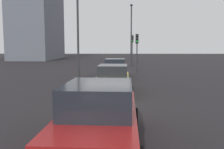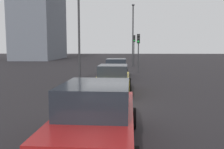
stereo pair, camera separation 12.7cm
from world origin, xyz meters
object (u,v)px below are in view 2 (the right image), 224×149
(traffic_light_near_right, at_px, (138,45))
(street_lamp_kerbside, at_px, (133,30))
(car_yellow_second, at_px, (113,79))
(car_grey_lead, at_px, (116,68))
(street_lamp_far, at_px, (79,13))
(car_red_third, at_px, (97,117))
(traffic_light_near_left, at_px, (134,44))

(traffic_light_near_right, bearing_deg, street_lamp_kerbside, -170.99)
(car_yellow_second, bearing_deg, car_grey_lead, 1.35)
(car_yellow_second, distance_m, street_lamp_far, 7.58)
(car_red_third, height_order, street_lamp_kerbside, street_lamp_kerbside)
(traffic_light_near_right, height_order, street_lamp_kerbside, street_lamp_kerbside)
(car_yellow_second, xyz_separation_m, traffic_light_near_left, (20.21, -2.15, 2.18))
(car_red_third, height_order, traffic_light_near_left, traffic_light_near_left)
(car_yellow_second, distance_m, car_red_third, 7.50)
(car_yellow_second, distance_m, traffic_light_near_right, 10.99)
(street_lamp_kerbside, bearing_deg, street_lamp_far, 158.65)
(traffic_light_near_right, relative_size, street_lamp_far, 0.43)
(car_red_third, xyz_separation_m, street_lamp_far, (13.09, 2.65, 4.23))
(car_grey_lead, relative_size, car_yellow_second, 0.97)
(traffic_light_near_left, bearing_deg, street_lamp_far, -26.59)
(traffic_light_near_left, xyz_separation_m, traffic_light_near_right, (-9.59, 0.08, -0.23))
(car_grey_lead, distance_m, traffic_light_near_right, 4.88)
(car_yellow_second, height_order, traffic_light_near_right, traffic_light_near_right)
(traffic_light_near_right, bearing_deg, street_lamp_far, -37.03)
(street_lamp_kerbside, bearing_deg, car_red_third, 175.42)
(traffic_light_near_left, xyz_separation_m, street_lamp_far, (-14.61, 4.96, 2.10))
(car_red_third, bearing_deg, traffic_light_near_left, -2.54)
(traffic_light_near_left, relative_size, street_lamp_kerbside, 0.53)
(car_yellow_second, relative_size, car_red_third, 0.93)
(traffic_light_near_left, bearing_deg, car_grey_lead, -16.79)
(car_yellow_second, xyz_separation_m, car_red_third, (-7.49, 0.15, 0.05))
(car_grey_lead, height_order, street_lamp_kerbside, street_lamp_kerbside)
(traffic_light_near_right, distance_m, street_lamp_far, 7.38)
(car_red_third, distance_m, street_lamp_far, 14.01)
(traffic_light_near_left, distance_m, traffic_light_near_right, 9.60)
(traffic_light_near_left, bearing_deg, street_lamp_kerbside, -14.19)
(street_lamp_far, bearing_deg, traffic_light_near_right, -44.18)
(car_yellow_second, bearing_deg, traffic_light_near_right, -9.58)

